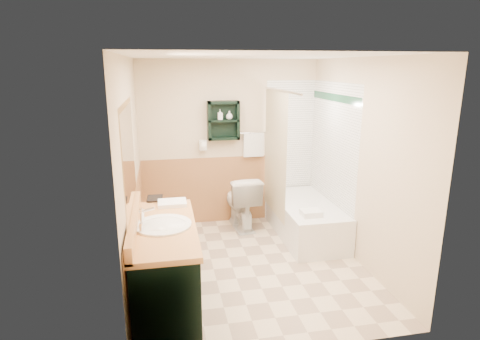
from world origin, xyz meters
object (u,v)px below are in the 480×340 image
(hair_dryer, at_px, (203,145))
(soap_bottle_a, at_px, (220,117))
(vanity, at_px, (165,270))
(vanity_book, at_px, (146,190))
(toilet, at_px, (241,202))
(wall_shelf, at_px, (224,120))
(soap_bottle_b, at_px, (229,116))
(bathtub, at_px, (306,220))

(hair_dryer, relative_size, soap_bottle_a, 1.66)
(vanity, height_order, vanity_book, vanity_book)
(toilet, height_order, vanity_book, vanity_book)
(wall_shelf, relative_size, soap_bottle_b, 4.61)
(vanity, distance_m, toilet, 2.23)
(vanity_book, distance_m, soap_bottle_a, 1.80)
(hair_dryer, height_order, vanity_book, hair_dryer)
(hair_dryer, distance_m, vanity_book, 1.60)
(bathtub, xyz_separation_m, vanity_book, (-2.08, -0.66, 0.76))
(soap_bottle_a, bearing_deg, bathtub, -33.20)
(bathtub, relative_size, toilet, 1.90)
(vanity, relative_size, bathtub, 0.94)
(bathtub, bearing_deg, vanity_book, -162.51)
(vanity, relative_size, soap_bottle_a, 9.71)
(wall_shelf, distance_m, soap_bottle_b, 0.10)
(wall_shelf, height_order, soap_bottle_a, wall_shelf)
(toilet, bearing_deg, bathtub, 143.76)
(bathtub, bearing_deg, wall_shelf, 145.36)
(vanity, bearing_deg, toilet, 60.16)
(hair_dryer, bearing_deg, soap_bottle_b, -4.48)
(vanity, xyz_separation_m, soap_bottle_a, (0.85, 2.14, 1.15))
(bathtub, height_order, soap_bottle_a, soap_bottle_a)
(hair_dryer, bearing_deg, toilet, -24.01)
(vanity_book, xyz_separation_m, soap_bottle_a, (1.01, 1.36, 0.60))
(wall_shelf, bearing_deg, soap_bottle_a, -174.26)
(hair_dryer, height_order, bathtub, hair_dryer)
(wall_shelf, xyz_separation_m, bathtub, (1.03, -0.71, -1.31))
(vanity, relative_size, toilet, 1.78)
(bathtub, height_order, vanity_book, vanity_book)
(wall_shelf, relative_size, hair_dryer, 2.29)
(bathtub, bearing_deg, soap_bottle_a, 146.80)
(wall_shelf, xyz_separation_m, hair_dryer, (-0.30, 0.02, -0.35))
(vanity, distance_m, soap_bottle_b, 2.62)
(toilet, distance_m, soap_bottle_a, 1.26)
(hair_dryer, height_order, vanity, hair_dryer)
(toilet, xyz_separation_m, vanity_book, (-1.28, -1.16, 0.62))
(vanity, relative_size, vanity_book, 6.21)
(hair_dryer, xyz_separation_m, vanity, (-0.59, -2.17, -0.76))
(hair_dryer, distance_m, toilet, 0.99)
(wall_shelf, relative_size, vanity, 0.39)
(soap_bottle_b, bearing_deg, vanity, -114.61)
(vanity, distance_m, soap_bottle_a, 2.57)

